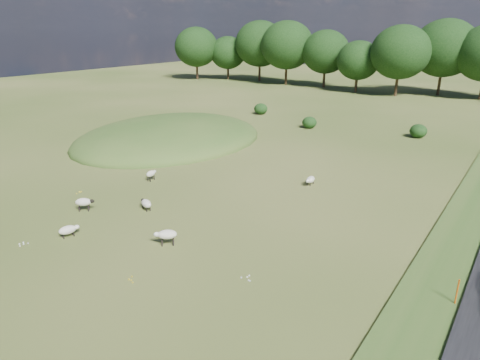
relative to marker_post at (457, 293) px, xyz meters
name	(u,v)px	position (x,y,z in m)	size (l,w,h in m)	color
ground	(317,140)	(-15.79, 20.92, -0.60)	(160.00, 160.00, 0.00)	#355219
mound	(170,139)	(-27.79, 12.92, -0.60)	(16.00, 20.00, 4.00)	#33561E
treeline	(411,53)	(-16.85, 56.36, 5.97)	(96.28, 14.66, 11.70)	black
shrubs	(323,119)	(-18.21, 27.36, 0.07)	(20.93, 5.27, 1.37)	black
marker_post	(457,293)	(0.00, 0.00, 0.00)	(0.06, 0.06, 1.20)	#D8590C
sheep_0	(146,203)	(-16.97, -0.37, -0.19)	(1.17, 0.78, 0.65)	beige
sheep_1	(167,235)	(-12.82, -2.88, -0.02)	(1.11, 1.03, 0.84)	beige
sheep_2	(84,202)	(-19.87, -2.61, -0.04)	(1.07, 1.00, 0.81)	beige
sheep_3	(68,230)	(-17.70, -5.17, -0.21)	(0.72, 1.12, 0.62)	beige
sheep_4	(310,180)	(-10.80, 9.17, -0.21)	(0.50, 1.08, 0.62)	beige
sheep_5	(151,174)	(-20.55, 3.49, -0.09)	(0.56, 1.04, 0.73)	beige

